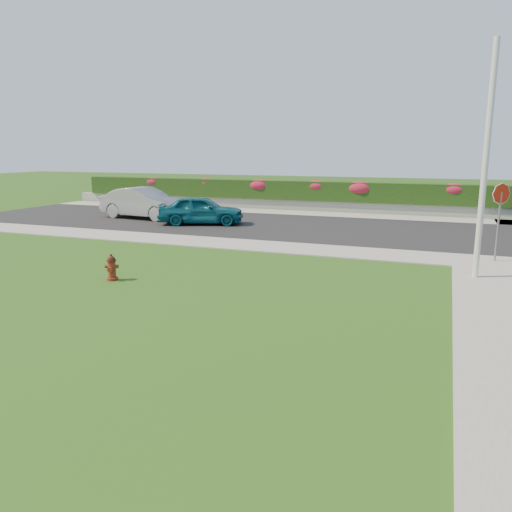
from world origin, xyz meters
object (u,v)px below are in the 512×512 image
at_px(utility_pole, 485,163).
at_px(stop_sign, 500,204).
at_px(sedan_silver, 144,203).
at_px(fire_hydrant, 112,268).
at_px(sedan_teal, 201,210).

height_order(utility_pole, stop_sign, utility_pole).
bearing_deg(sedan_silver, fire_hydrant, -143.28).
bearing_deg(sedan_teal, sedan_silver, 57.25).
xyz_separation_m(sedan_teal, stop_sign, (12.29, -3.84, 1.12)).
xyz_separation_m(fire_hydrant, utility_pole, (9.18, 3.73, 2.77)).
distance_m(fire_hydrant, stop_sign, 11.73).
height_order(sedan_teal, stop_sign, stop_sign).
height_order(sedan_teal, utility_pole, utility_pole).
bearing_deg(sedan_teal, fire_hydrant, 173.92).
xyz_separation_m(fire_hydrant, sedan_teal, (-2.44, 10.04, 0.37)).
bearing_deg(sedan_silver, sedan_teal, -95.62).
relative_size(fire_hydrant, sedan_silver, 0.15).
height_order(fire_hydrant, sedan_teal, sedan_teal).
bearing_deg(stop_sign, utility_pole, -121.08).
xyz_separation_m(sedan_teal, utility_pole, (11.62, -6.31, 2.40)).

